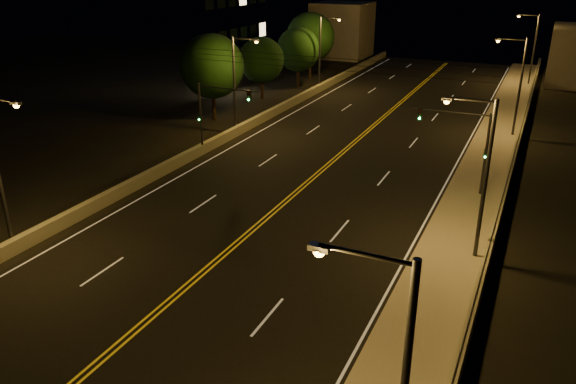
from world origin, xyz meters
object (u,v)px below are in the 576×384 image
at_px(streetlight_3, 532,45).
at_px(tree_0, 212,66).
at_px(streetlight_1, 480,170).
at_px(tree_1, 261,60).
at_px(traffic_signal_right, 469,142).
at_px(streetlight_4, 0,164).
at_px(streetlight_6, 322,48).
at_px(tree_3, 310,37).
at_px(traffic_signal_left, 212,111).
at_px(streetlight_5, 237,79).
at_px(streetlight_2, 517,81).
at_px(tree_2, 298,50).

height_order(streetlight_3, tree_0, streetlight_3).
distance_m(streetlight_1, tree_1, 37.74).
xyz_separation_m(streetlight_3, traffic_signal_right, (-1.56, -38.09, -1.27)).
height_order(streetlight_4, streetlight_6, same).
relative_size(streetlight_3, tree_3, 1.01).
height_order(traffic_signal_right, tree_0, tree_0).
xyz_separation_m(streetlight_6, traffic_signal_left, (1.16, -25.44, -1.27)).
bearing_deg(tree_0, streetlight_4, -80.48).
bearing_deg(tree_0, tree_3, 88.50).
bearing_deg(traffic_signal_left, streetlight_5, 101.02).
xyz_separation_m(streetlight_4, tree_1, (-4.43, 36.46, -0.70)).
bearing_deg(streetlight_1, tree_3, 122.46).
relative_size(streetlight_1, tree_1, 1.26).
relative_size(streetlight_5, traffic_signal_right, 1.49).
xyz_separation_m(streetlight_2, tree_3, (-25.28, 16.56, 0.31)).
height_order(streetlight_5, tree_3, streetlight_5).
xyz_separation_m(streetlight_4, traffic_signal_left, (1.16, 17.47, -1.27)).
bearing_deg(tree_3, streetlight_5, -81.26).
bearing_deg(streetlight_3, traffic_signal_right, -92.35).
bearing_deg(streetlight_6, traffic_signal_right, -52.05).
height_order(streetlight_3, tree_1, streetlight_3).
distance_m(tree_0, tree_2, 17.07).
bearing_deg(tree_1, streetlight_2, -9.47).
distance_m(streetlight_5, traffic_signal_left, 6.20).
bearing_deg(traffic_signal_right, streetlight_4, -138.63).
xyz_separation_m(streetlight_6, traffic_signal_right, (19.84, -25.44, -1.27)).
distance_m(tree_1, tree_3, 12.30).
height_order(tree_2, tree_3, tree_3).
relative_size(streetlight_2, streetlight_5, 1.00).
height_order(streetlight_4, tree_3, streetlight_4).
bearing_deg(streetlight_2, tree_0, -167.99).
bearing_deg(streetlight_5, traffic_signal_right, -16.72).
xyz_separation_m(streetlight_2, tree_2, (-24.71, 11.51, -0.50)).
bearing_deg(streetlight_2, streetlight_3, 90.00).
bearing_deg(streetlight_4, tree_3, 94.56).
relative_size(streetlight_2, traffic_signal_left, 1.49).
relative_size(streetlight_4, tree_2, 1.20).
height_order(streetlight_4, traffic_signal_left, streetlight_4).
bearing_deg(tree_3, streetlight_6, -56.17).
bearing_deg(streetlight_4, tree_0, 99.52).
relative_size(traffic_signal_left, tree_3, 0.68).
bearing_deg(tree_0, tree_1, 89.80).
xyz_separation_m(traffic_signal_right, tree_2, (-23.15, 26.20, 0.77)).
relative_size(streetlight_5, tree_3, 1.01).
relative_size(streetlight_2, streetlight_3, 1.00).
distance_m(streetlight_6, tree_2, 3.43).
bearing_deg(streetlight_1, streetlight_2, 90.00).
relative_size(streetlight_3, streetlight_5, 1.00).
xyz_separation_m(streetlight_1, traffic_signal_right, (-1.56, 8.52, -1.27)).
distance_m(streetlight_1, streetlight_6, 40.13).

